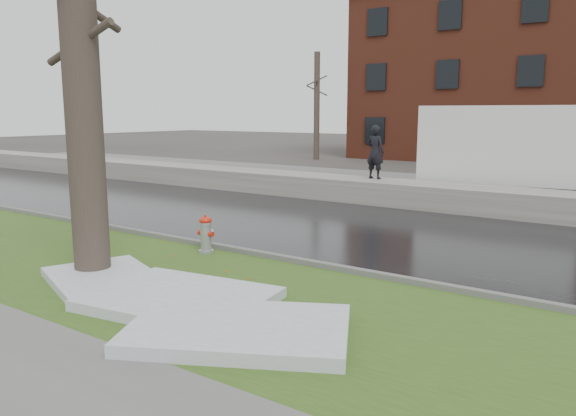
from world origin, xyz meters
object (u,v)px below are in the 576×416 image
Objects in this scene: fire_hydrant at (206,233)px; box_truck at (534,153)px; worker at (375,152)px; tree at (80,48)px.

box_truck reaches higher than fire_hydrant.
box_truck reaches higher than worker.
worker is (-4.35, -2.35, -0.02)m from box_truck.
tree is at bearing -116.40° from box_truck.
worker is at bearing -158.43° from box_truck.
tree is 10.91m from worker.
tree reaches higher than box_truck.
box_truck is at bearing 70.38° from tree.
tree is 13.99m from box_truck.
box_truck is (4.63, 13.00, -2.31)m from tree.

